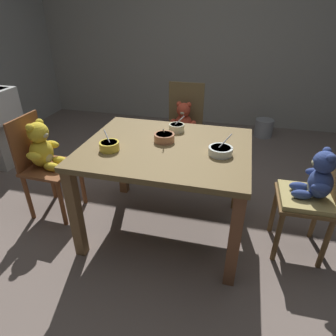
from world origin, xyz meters
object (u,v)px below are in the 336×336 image
object	(u,v)px
porridge_bowl_terracotta_center	(164,137)
porridge_bowl_cream_far_center	(177,127)
porridge_bowl_yellow_near_left	(109,146)
teddy_chair_near_right	(316,188)
metal_pail	(264,128)
teddy_chair_far_center	(183,126)
dining_table	(166,160)
porridge_bowl_white_near_right	(220,151)
teddy_chair_near_left	(43,154)

from	to	relation	value
porridge_bowl_terracotta_center	porridge_bowl_cream_far_center	xyz separation A→B (m)	(0.04, 0.21, -0.00)
porridge_bowl_yellow_near_left	porridge_bowl_terracotta_center	distance (m)	0.39
teddy_chair_near_right	metal_pail	size ratio (longest dim) A/B	3.85
teddy_chair_far_center	teddy_chair_near_right	distance (m)	1.40
porridge_bowl_cream_far_center	metal_pail	bearing A→B (deg)	66.75
dining_table	porridge_bowl_cream_far_center	size ratio (longest dim) A/B	9.70
teddy_chair_near_right	porridge_bowl_white_near_right	distance (m)	0.67
metal_pail	porridge_bowl_white_near_right	bearing A→B (deg)	-101.26
teddy_chair_far_center	porridge_bowl_white_near_right	distance (m)	1.07
porridge_bowl_yellow_near_left	porridge_bowl_white_near_right	bearing A→B (deg)	9.05
teddy_chair_far_center	porridge_bowl_terracotta_center	bearing A→B (deg)	2.38
porridge_bowl_yellow_near_left	dining_table	bearing A→B (deg)	24.20
porridge_bowl_terracotta_center	metal_pail	distance (m)	2.34
porridge_bowl_white_near_right	porridge_bowl_cream_far_center	bearing A→B (deg)	138.31
porridge_bowl_cream_far_center	metal_pail	world-z (taller)	porridge_bowl_cream_far_center
dining_table	teddy_chair_near_right	world-z (taller)	teddy_chair_near_right
porridge_bowl_cream_far_center	metal_pail	xyz separation A→B (m)	(0.80, 1.87, -0.64)
teddy_chair_near_right	porridge_bowl_yellow_near_left	distance (m)	1.39
porridge_bowl_terracotta_center	metal_pail	xyz separation A→B (m)	(0.84, 2.08, -0.64)
dining_table	metal_pail	world-z (taller)	dining_table
teddy_chair_near_right	porridge_bowl_cream_far_center	distance (m)	1.06
teddy_chair_far_center	teddy_chair_near_right	size ratio (longest dim) A/B	1.00
dining_table	teddy_chair_near_left	bearing A→B (deg)	-179.72
teddy_chair_near_left	metal_pail	bearing A→B (deg)	51.36
porridge_bowl_terracotta_center	porridge_bowl_cream_far_center	bearing A→B (deg)	78.94
teddy_chair_near_right	porridge_bowl_yellow_near_left	xyz separation A→B (m)	(-1.36, -0.17, 0.23)
dining_table	porridge_bowl_terracotta_center	bearing A→B (deg)	115.11
porridge_bowl_terracotta_center	porridge_bowl_cream_far_center	distance (m)	0.22
metal_pail	porridge_bowl_yellow_near_left	bearing A→B (deg)	-116.76
dining_table	porridge_bowl_white_near_right	world-z (taller)	porridge_bowl_white_near_right
teddy_chair_far_center	porridge_bowl_cream_far_center	xyz separation A→B (m)	(0.07, -0.63, 0.23)
teddy_chair_near_right	dining_table	bearing A→B (deg)	-0.31
porridge_bowl_yellow_near_left	porridge_bowl_cream_far_center	world-z (taller)	porridge_bowl_yellow_near_left
dining_table	porridge_bowl_white_near_right	size ratio (longest dim) A/B	7.34
teddy_chair_near_right	teddy_chair_near_left	bearing A→B (deg)	-0.56
teddy_chair_far_center	metal_pail	xyz separation A→B (m)	(0.87, 1.24, -0.41)
dining_table	porridge_bowl_cream_far_center	world-z (taller)	porridge_bowl_cream_far_center
dining_table	teddy_chair_far_center	distance (m)	0.92
porridge_bowl_terracotta_center	porridge_bowl_yellow_near_left	bearing A→B (deg)	-144.70
dining_table	teddy_chair_far_center	world-z (taller)	teddy_chair_far_center
porridge_bowl_yellow_near_left	metal_pail	bearing A→B (deg)	63.24
dining_table	porridge_bowl_terracotta_center	world-z (taller)	porridge_bowl_terracotta_center
teddy_chair_near_right	porridge_bowl_white_near_right	xyz separation A→B (m)	(-0.63, -0.06, 0.22)
porridge_bowl_terracotta_center	teddy_chair_near_left	bearing A→B (deg)	-175.73
dining_table	teddy_chair_near_left	distance (m)	1.02
teddy_chair_near_left	porridge_bowl_white_near_right	xyz separation A→B (m)	(1.39, -0.04, 0.21)
teddy_chair_near_left	metal_pail	distance (m)	2.86
teddy_chair_far_center	teddy_chair_near_left	bearing A→B (deg)	-45.85
dining_table	teddy_chair_far_center	xyz separation A→B (m)	(-0.06, 0.91, -0.09)
teddy_chair_near_right	porridge_bowl_cream_far_center	world-z (taller)	teddy_chair_near_right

